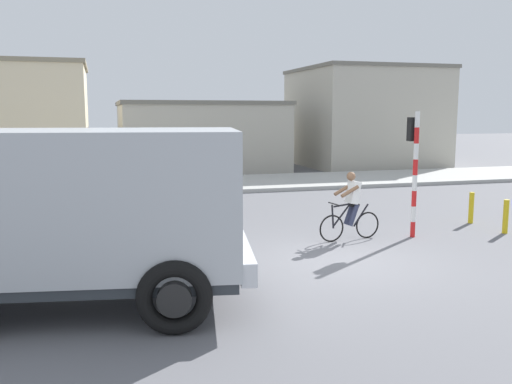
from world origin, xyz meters
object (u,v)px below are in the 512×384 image
at_px(pedestrian_near_kerb, 182,184).
at_px(bollard_far, 471,208).
at_px(bollard_near, 506,217).
at_px(truck_foreground, 76,207).
at_px(traffic_light_pole, 414,156).
at_px(cyclist, 351,206).

relative_size(pedestrian_near_kerb, bollard_far, 1.80).
relative_size(bollard_near, bollard_far, 1.00).
xyz_separation_m(truck_foreground, pedestrian_near_kerb, (2.98, 8.78, -0.82)).
xyz_separation_m(truck_foreground, traffic_light_pole, (8.05, 3.13, 0.40)).
distance_m(cyclist, bollard_far, 4.41).
bearing_deg(bollard_near, pedestrian_near_kerb, 141.79).
relative_size(truck_foreground, traffic_light_pole, 1.80).
xyz_separation_m(traffic_light_pole, bollard_far, (2.58, 1.03, -1.62)).
height_order(traffic_light_pole, bollard_near, traffic_light_pole).
height_order(truck_foreground, cyclist, truck_foreground).
relative_size(truck_foreground, bollard_far, 6.39).
relative_size(cyclist, bollard_near, 1.91).
distance_m(truck_foreground, pedestrian_near_kerb, 9.31).
distance_m(cyclist, pedestrian_near_kerb, 6.54).
height_order(cyclist, bollard_far, cyclist).
bearing_deg(cyclist, truck_foreground, -153.36).
bearing_deg(truck_foreground, pedestrian_near_kerb, 71.28).
bearing_deg(pedestrian_near_kerb, traffic_light_pole, -48.10).
xyz_separation_m(traffic_light_pole, pedestrian_near_kerb, (-5.07, 5.65, -1.22)).
distance_m(traffic_light_pole, bollard_far, 3.21).
distance_m(pedestrian_near_kerb, bollard_far, 8.95).
bearing_deg(truck_foreground, cyclist, 26.64).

